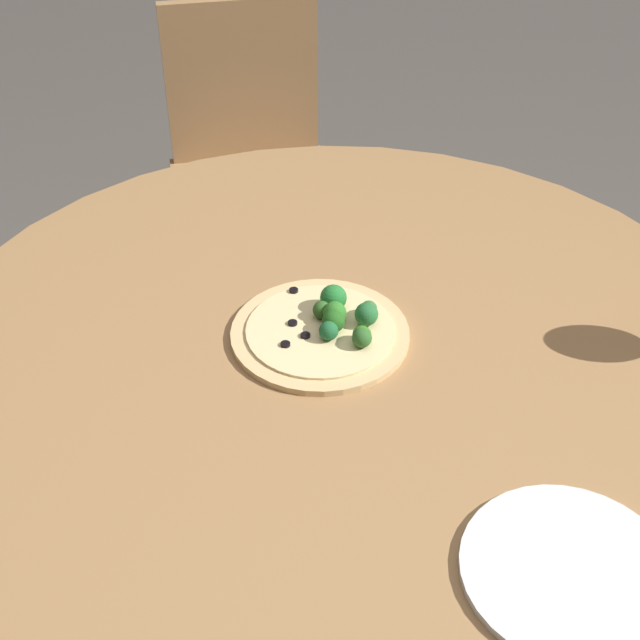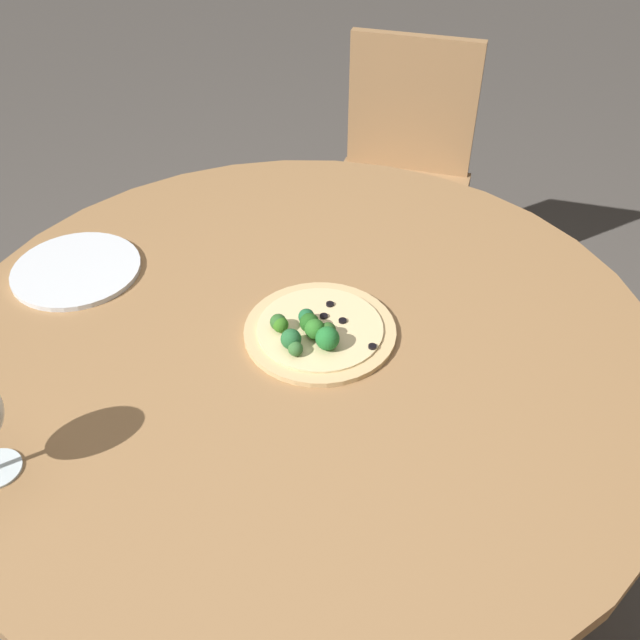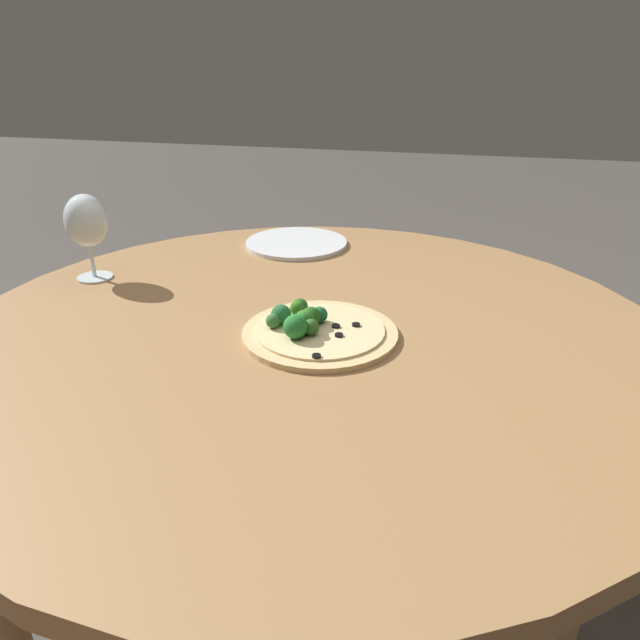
% 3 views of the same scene
% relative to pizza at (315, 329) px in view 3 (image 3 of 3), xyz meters
% --- Properties ---
extents(ground_plane, '(12.00, 12.00, 0.00)m').
position_rel_pizza_xyz_m(ground_plane, '(0.03, 0.02, -0.73)').
color(ground_plane, '#4C4742').
extents(dining_table, '(1.25, 1.25, 0.72)m').
position_rel_pizza_xyz_m(dining_table, '(0.03, 0.02, -0.07)').
color(dining_table, olive).
rests_on(dining_table, ground_plane).
extents(pizza, '(0.26, 0.26, 0.05)m').
position_rel_pizza_xyz_m(pizza, '(0.00, 0.00, 0.00)').
color(pizza, tan).
rests_on(pizza, dining_table).
extents(wine_glass, '(0.08, 0.08, 0.18)m').
position_rel_pizza_xyz_m(wine_glass, '(0.16, 0.51, 0.11)').
color(wine_glass, silver).
rests_on(wine_glass, dining_table).
extents(plate_near, '(0.24, 0.24, 0.01)m').
position_rel_pizza_xyz_m(plate_near, '(0.47, 0.16, -0.01)').
color(plate_near, silver).
rests_on(plate_near, dining_table).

